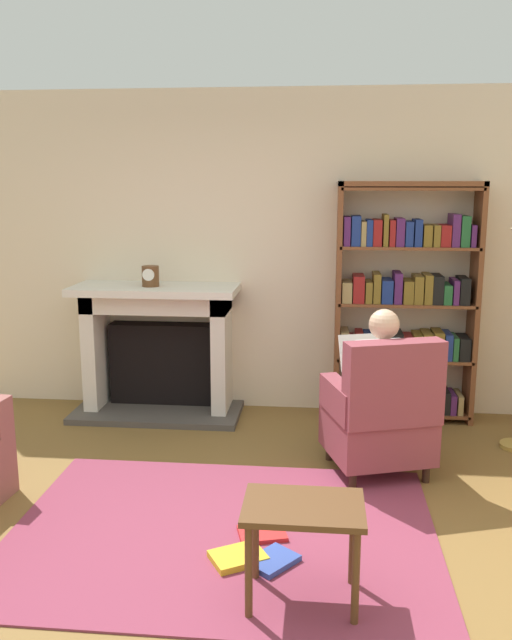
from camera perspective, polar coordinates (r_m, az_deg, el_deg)
The scene contains 10 objects.
ground at distance 3.71m, azimuth -3.60°, elevation -19.99°, with size 14.00×14.00×0.00m, color brown.
back_wall at distance 5.72m, azimuth 0.35°, elevation 5.71°, with size 5.60×0.10×2.70m, color beige.
area_rug at distance 3.96m, azimuth -2.87°, elevation -17.65°, with size 2.40×1.80×0.01m, color #85344B.
fireplace at distance 5.75m, azimuth -8.28°, elevation -2.13°, with size 1.41×0.64×1.11m.
mantel_clock at distance 5.55m, azimuth -9.00°, elevation 3.72°, with size 0.14×0.14×0.17m.
bookshelf at distance 5.58m, azimuth 12.55°, elevation 1.15°, with size 1.13×0.32×1.95m.
armchair_reading at distance 4.57m, azimuth 10.67°, elevation -7.98°, with size 0.80×0.79×0.97m.
seated_reader at distance 4.61m, azimuth 10.20°, elevation -5.21°, with size 0.47×0.59×1.14m.
side_table at distance 3.23m, azimuth 4.06°, elevation -16.71°, with size 0.56×0.39×0.50m.
scattered_books at distance 3.75m, azimuth -0.07°, elevation -19.15°, with size 0.50×0.56×0.04m.
Camera 1 is at (0.53, -3.11, 1.95)m, focal length 37.50 mm.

